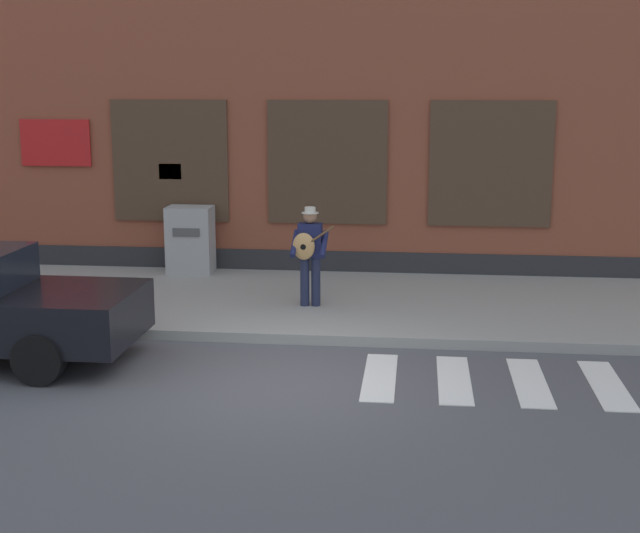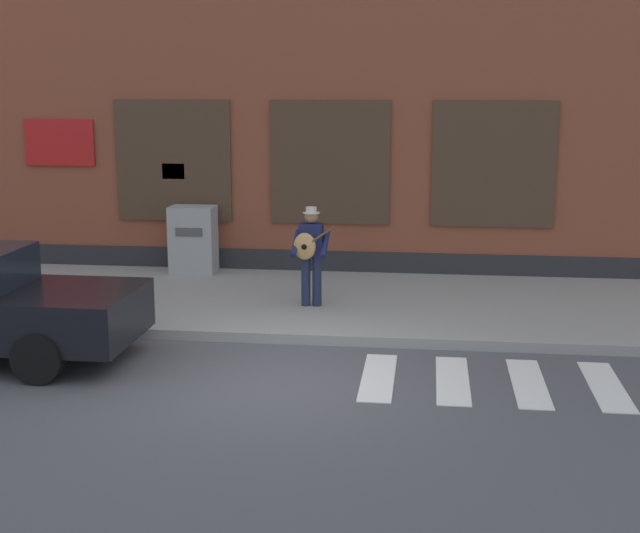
{
  "view_description": "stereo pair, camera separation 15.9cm",
  "coord_description": "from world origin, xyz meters",
  "views": [
    {
      "loc": [
        1.72,
        -10.7,
        3.78
      ],
      "look_at": [
        0.32,
        1.94,
        1.11
      ],
      "focal_mm": 50.0,
      "sensor_mm": 36.0,
      "label": 1
    },
    {
      "loc": [
        1.88,
        -10.68,
        3.78
      ],
      "look_at": [
        0.32,
        1.94,
        1.11
      ],
      "focal_mm": 50.0,
      "sensor_mm": 36.0,
      "label": 2
    }
  ],
  "objects": [
    {
      "name": "building_backdrop",
      "position": [
        -0.0,
        8.1,
        4.41
      ],
      "size": [
        28.0,
        4.06,
        8.83
      ],
      "color": "brown",
      "rests_on": "ground"
    },
    {
      "name": "ground_plane",
      "position": [
        0.0,
        0.0,
        0.0
      ],
      "size": [
        160.0,
        160.0,
        0.0
      ],
      "primitive_type": "plane",
      "color": "#4C4C51"
    },
    {
      "name": "busker",
      "position": [
        -0.01,
        3.34,
        1.08
      ],
      "size": [
        0.71,
        0.53,
        1.63
      ],
      "color": "#1E233D",
      "rests_on": "sidewalk"
    },
    {
      "name": "utility_box",
      "position": [
        -2.58,
        5.65,
        0.8
      ],
      "size": [
        0.85,
        0.6,
        1.28
      ],
      "color": "#9E9E9E",
      "rests_on": "sidewalk"
    },
    {
      "name": "sidewalk",
      "position": [
        0.0,
        3.87,
        0.08
      ],
      "size": [
        28.0,
        4.46,
        0.16
      ],
      "color": "gray",
      "rests_on": "ground"
    },
    {
      "name": "crosswalk",
      "position": [
        3.67,
        0.34,
        0.01
      ],
      "size": [
        5.2,
        1.9,
        0.01
      ],
      "color": "silver",
      "rests_on": "ground"
    }
  ]
}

